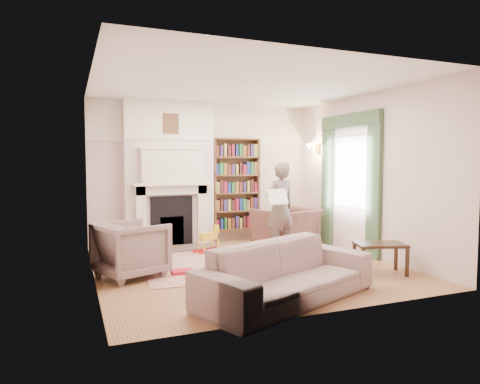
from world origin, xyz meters
name	(u,v)px	position (x,y,z in m)	size (l,w,h in m)	color
floor	(246,266)	(0.00, 0.00, 0.00)	(4.50, 4.50, 0.00)	brown
ceiling	(246,85)	(0.00, 0.00, 2.80)	(4.50, 4.50, 0.00)	white
wall_back	(204,173)	(0.00, 2.25, 1.40)	(4.50, 4.50, 0.00)	white
wall_front	(327,184)	(0.00, -2.25, 1.40)	(4.50, 4.50, 0.00)	white
wall_left	(92,179)	(-2.25, 0.00, 1.40)	(4.50, 4.50, 0.00)	white
wall_right	(365,175)	(2.25, 0.00, 1.40)	(4.50, 4.50, 0.00)	white
fireplace	(169,175)	(-0.75, 2.05, 1.39)	(1.70, 0.58, 2.80)	white
bookcase	(236,184)	(0.65, 2.12, 1.18)	(1.00, 0.24, 1.85)	brown
window	(351,172)	(2.23, 0.40, 1.45)	(0.02, 0.90, 1.30)	silver
curtain_left	(374,188)	(2.20, -0.30, 1.20)	(0.07, 0.32, 2.40)	#30482E
curtain_right	(327,184)	(2.20, 1.10, 1.20)	(0.07, 0.32, 2.40)	#30482E
pelmet	(349,120)	(2.19, 0.40, 2.38)	(0.09, 1.70, 0.24)	#30482E
wall_sconce	(310,149)	(2.03, 1.50, 1.90)	(0.20, 0.24, 0.24)	gold
rug	(235,262)	(-0.08, 0.28, 0.01)	(2.90, 2.23, 0.01)	#C8B297
armchair_reading	(286,227)	(1.38, 1.25, 0.36)	(1.11, 0.97, 0.72)	#442B24
armchair_left	(131,249)	(-1.75, 0.03, 0.40)	(0.84, 0.87, 0.79)	gray
sofa	(288,272)	(-0.18, -1.72, 0.34)	(2.31, 0.91, 0.68)	#A39786
man_reading	(280,208)	(0.93, 0.65, 0.82)	(0.60, 0.39, 1.64)	#5A4E48
newspaper	(278,197)	(0.78, 0.45, 1.04)	(0.40, 0.02, 0.28)	white
coffee_table	(380,258)	(1.65, -1.14, 0.23)	(0.70, 0.45, 0.45)	#312211
paraffin_heater	(125,240)	(-1.67, 1.51, 0.28)	(0.24, 0.24, 0.55)	#B6B8BE
rocking_horse	(208,239)	(-0.24, 1.21, 0.24)	(0.54, 0.22, 0.48)	gold
board_game	(231,266)	(-0.24, 0.01, 0.03)	(0.38, 0.38, 0.03)	#C9CE48
game_box_lid	(182,272)	(-1.05, -0.10, 0.04)	(0.31, 0.21, 0.05)	#B8152B
comic_annuals	(272,271)	(0.22, -0.47, 0.02)	(0.48, 0.63, 0.02)	red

